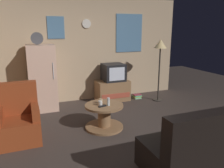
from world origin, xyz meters
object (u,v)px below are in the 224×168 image
Objects in this scene: mug_ceramic_white at (100,103)px; armchair at (18,121)px; couch at (208,147)px; mug_ceramic_tan at (101,101)px; fridge at (42,78)px; crt_tv at (113,72)px; wine_glass at (108,102)px; remote_control at (102,106)px; standing_lamp at (160,49)px; coffee_table at (104,116)px; book_stack at (137,96)px; tv_stand at (112,90)px.

mug_ceramic_white is 0.09× the size of armchair.
mug_ceramic_white is 0.05× the size of couch.
mug_ceramic_tan is 0.09× the size of armchair.
fridge reaches higher than crt_tv.
wine_glass is (1.02, -1.57, -0.22)m from fridge.
mug_ceramic_white is at bearing 89.36° from remote_control.
crt_tv reaches higher than couch.
wine_glass is 1.00× the size of remote_control.
fridge is 1.77m from mug_ceramic_white.
standing_lamp is 2.44m from coffee_table.
book_stack is (0.66, -0.11, -0.69)m from crt_tv.
book_stack is at bearing -1.52° from fridge.
armchair is 2.96m from couch.
remote_control is 2.20m from book_stack.
mug_ceramic_white is 0.43× the size of book_stack.
wine_glass is at bearing -22.22° from mug_ceramic_white.
couch is 3.20m from book_stack.
wine_glass reaches higher than book_stack.
armchair reaches higher than mug_ceramic_tan.
mug_ceramic_tan is at bearing 69.85° from remote_control.
tv_stand is at bearing 170.65° from book_stack.
crt_tv is at bearing 59.91° from mug_ceramic_tan.
remote_control is at bearing 120.03° from couch.
mug_ceramic_tan is 0.19m from remote_control.
wine_glass is 0.09× the size of couch.
wine_glass is at bearing -114.80° from crt_tv.
book_stack is (1.54, 1.45, -0.45)m from mug_ceramic_white.
standing_lamp is 1.41m from book_stack.
fridge is 3.28× the size of crt_tv.
mug_ceramic_tan is at bearing -138.16° from book_stack.
mug_ceramic_white is 0.08m from remote_control.
crt_tv is at bearing 62.43° from coffee_table.
mug_ceramic_tan is at bearing -119.29° from tv_stand.
coffee_table reaches higher than book_stack.
standing_lamp is at bearing -8.41° from fridge.
tv_stand reaches higher than coffee_table.
mug_ceramic_white is at bearing -164.34° from coffee_table.
armchair reaches higher than couch.
fridge is at bearing -178.48° from crt_tv.
tv_stand reaches higher than book_stack.
coffee_table is at bearing 125.45° from wine_glass.
standing_lamp is 2.21× the size of coffee_table.
wine_glass reaches higher than remote_control.
mug_ceramic_white is at bearing -4.58° from armchair.
book_stack is (1.46, 1.43, -0.17)m from coffee_table.
fridge is 1.70m from mug_ceramic_tan.
armchair reaches higher than coffee_table.
crt_tv reaches higher than coffee_table.
coffee_table is (-1.89, -1.07, -1.13)m from standing_lamp.
mug_ceramic_tan is 2.01m from couch.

